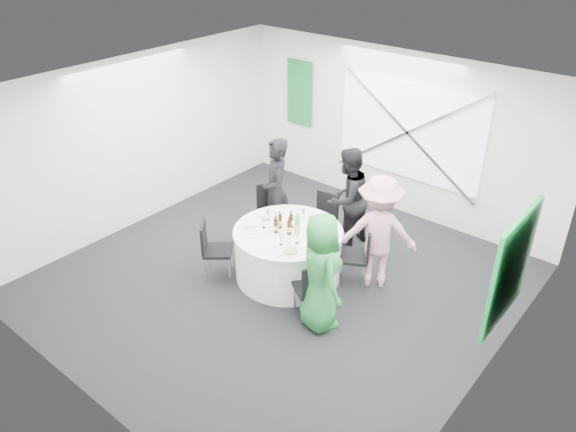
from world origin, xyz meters
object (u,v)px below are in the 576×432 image
Objects in this scene: chair_back at (324,216)px; clear_water_bottle at (276,222)px; banquet_table at (288,253)px; person_man_back_left at (276,191)px; green_water_bottle at (297,225)px; chair_back_right at (360,251)px; person_man_back at (347,198)px; chair_front_left at (212,246)px; chair_front_right at (313,286)px; chair_back_left at (270,208)px; person_woman_green at (320,272)px; person_woman_pink at (378,232)px.

chair_back is 1.13m from clear_water_bottle.
clear_water_bottle reaches higher than banquet_table.
person_man_back_left is 1.11m from green_water_bottle.
chair_back_right is at bearing 28.84° from banquet_table.
chair_front_left is at bearing -20.03° from person_man_back.
green_water_bottle is at bearing 6.35° from person_man_back_left.
chair_back_right is 1.04m from chair_front_right.
clear_water_bottle reaches higher than chair_back_left.
person_woman_green is 1.06m from green_water_bottle.
person_woman_pink is at bearing -64.39° from person_woman_green.
banquet_table is 0.52m from clear_water_bottle.
person_man_back_left is at bearing -50.29° from chair_back_left.
chair_back_left is at bearing 136.12° from clear_water_bottle.
chair_back reaches higher than chair_front_right.
chair_back is 2.89× the size of green_water_bottle.
chair_back_left is 2.27m from person_woman_green.
green_water_bottle is (1.04, -0.61, 0.34)m from chair_back_left.
person_man_back_left is 1.11m from person_man_back.
chair_back_left is at bearing -3.08° from person_woman_green.
clear_water_bottle is (0.62, -0.72, 0.00)m from person_man_back_left.
chair_back_left is at bearing -36.60° from chair_front_left.
person_woman_pink reaches higher than clear_water_bottle.
banquet_table is at bearing 0.00° from person_man_back_left.
person_man_back_left is 6.24× the size of clear_water_bottle.
chair_front_left is 2.92× the size of green_water_bottle.
person_woman_pink is (1.19, -0.37, 0.33)m from chair_back.
person_man_back reaches higher than chair_back.
person_woman_green reaches higher than chair_back_right.
clear_water_bottle is (-0.32, -1.30, 0.05)m from person_man_back.
chair_back is at bearing 87.00° from clear_water_bottle.
person_woman_pink is (1.86, -0.01, -0.03)m from person_man_back_left.
banquet_table is 1.14m from chair_back_left.
clear_water_bottle reaches higher than chair_back.
chair_back_left reaches higher than chair_front_left.
chair_front_left is at bearing -119.14° from chair_back.
person_man_back reaches higher than person_woman_green.
banquet_table is 0.98× the size of person_woman_green.
chair_front_left is 0.51× the size of person_man_back_left.
chair_front_right is 2.08m from person_man_back_left.
banquet_table is 1.69× the size of chair_back_right.
banquet_table is 1.71× the size of chair_back_left.
chair_back_right is 3.05× the size of green_water_bottle.
person_woman_pink is (1.98, -0.00, 0.31)m from chair_back_left.
person_man_back_left is at bearing -31.87° from person_woman_pink.
chair_back_right is at bearing 11.97° from person_woman_pink.
clear_water_bottle reaches higher than chair_back_right.
person_man_back_left is at bearing -51.43° from person_man_back.
chair_back is 0.95× the size of chair_back_right.
person_woman_pink is at bearing 32.75° from green_water_bottle.
person_woman_pink reaches higher than green_water_bottle.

